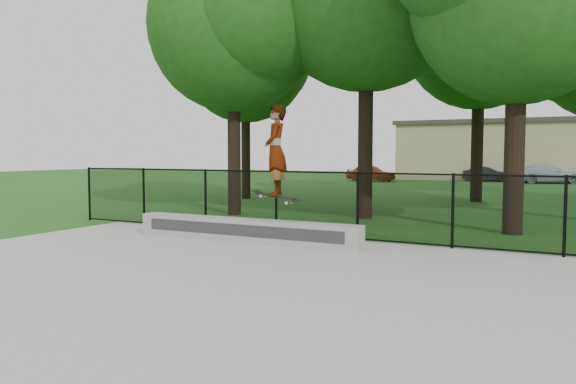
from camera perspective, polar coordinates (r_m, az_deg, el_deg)
name	(u,v)px	position (r m, az deg, el deg)	size (l,w,h in m)	color
ground	(187,313)	(7.15, -10.25, -11.96)	(100.00, 100.00, 0.00)	#205518
concrete_slab	(187,310)	(7.14, -10.26, -11.73)	(14.00, 12.00, 0.06)	#A1A29C
grind_ledge	(244,230)	(12.06, -4.47, -3.89)	(5.31, 0.40, 0.49)	#A3A39F
car_a	(371,173)	(39.16, 8.42, 1.93)	(1.36, 3.35, 1.15)	#953B1B
car_b	(487,174)	(40.65, 19.52, 1.73)	(1.09, 2.82, 1.03)	black
car_c	(549,174)	(39.72, 24.96, 1.66)	(1.66, 3.76, 1.19)	#A5AFBB
skater_airborne	(276,151)	(11.52, -1.25, 4.14)	(0.84, 0.80, 2.01)	black
chainlink_fence	(358,206)	(12.14, 7.09, -1.46)	(16.06, 0.06, 1.50)	black
tree_row	(458,14)	(20.05, 16.91, 16.92)	(20.49, 18.32, 10.72)	black
distant_building	(487,150)	(43.86, 19.55, 4.04)	(12.40, 6.40, 4.30)	tan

